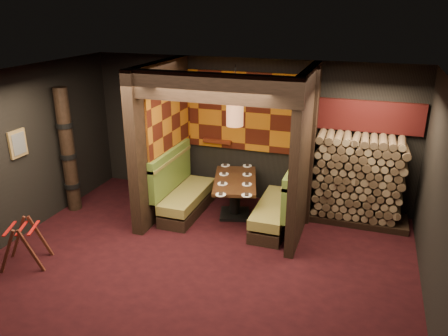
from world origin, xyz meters
TOP-DOWN VIEW (x-y plane):
  - floor at (0.00, 0.00)m, footprint 6.50×5.50m
  - ceiling at (0.00, 0.00)m, footprint 6.50×5.50m
  - wall_back at (0.00, 2.76)m, footprint 6.50×0.02m
  - wall_front at (0.00, -2.76)m, footprint 6.50×0.02m
  - wall_left at (-3.26, 0.00)m, footprint 0.02×5.50m
  - wall_right at (3.26, 0.00)m, footprint 0.02×5.50m
  - partition_left at (-1.35, 1.65)m, footprint 0.20×2.20m
  - partition_right at (1.30, 1.70)m, footprint 0.15×2.10m
  - header_beam at (-0.02, 0.70)m, footprint 2.85×0.18m
  - tapa_back_panel at (-0.02, 2.71)m, footprint 2.40×0.06m
  - tapa_side_panel at (-1.23, 1.82)m, footprint 0.04×1.85m
  - lacquer_shelf at (-0.60, 2.65)m, footprint 0.60×0.12m
  - booth_bench_left at (-0.96, 1.65)m, footprint 0.68×1.60m
  - booth_bench_right at (0.93, 1.65)m, footprint 0.68×1.60m
  - dining_table at (0.04, 1.82)m, footprint 1.11×1.56m
  - place_settings at (0.04, 1.82)m, footprint 1.00×1.69m
  - pendant_lamp at (0.04, 1.77)m, footprint 0.30×0.30m
  - framed_picture at (-3.22, 0.10)m, footprint 0.05×0.36m
  - luggage_rack at (-2.52, -0.80)m, footprint 0.83×0.72m
  - totem_column at (-3.05, 1.10)m, footprint 0.31×0.31m
  - firewood_stack at (2.29, 2.35)m, footprint 1.73×0.70m
  - mosaic_header at (2.29, 2.68)m, footprint 1.83×0.10m
  - bay_front_post at (1.39, 1.96)m, footprint 0.08×0.08m

SIDE VIEW (x-z plane):
  - floor at x=0.00m, z-range -0.02..0.00m
  - luggage_rack at x=-2.52m, z-range 0.00..0.75m
  - booth_bench_left at x=-0.96m, z-range -0.17..0.97m
  - booth_bench_right at x=0.93m, z-range -0.17..0.97m
  - dining_table at x=0.04m, z-range 0.14..0.88m
  - place_settings at x=0.04m, z-range 0.74..0.77m
  - firewood_stack at x=2.29m, z-range 0.00..1.64m
  - lacquer_shelf at x=-0.60m, z-range 1.15..1.21m
  - totem_column at x=-3.05m, z-range -0.01..2.39m
  - wall_back at x=0.00m, z-range 0.00..2.85m
  - wall_front at x=0.00m, z-range 0.00..2.85m
  - wall_left at x=-3.26m, z-range 0.00..2.85m
  - wall_right at x=3.26m, z-range 0.00..2.85m
  - partition_left at x=-1.35m, z-range 0.00..2.85m
  - partition_right at x=1.30m, z-range 0.00..2.85m
  - bay_front_post at x=1.39m, z-range 0.00..2.85m
  - framed_picture at x=-3.22m, z-range 1.39..1.85m
  - tapa_back_panel at x=-0.02m, z-range 1.04..2.60m
  - tapa_side_panel at x=-1.23m, z-range 1.12..2.58m
  - mosaic_header at x=2.29m, z-range 1.64..2.20m
  - pendant_lamp at x=0.04m, z-range 1.48..2.54m
  - header_beam at x=-0.02m, z-range 2.41..2.85m
  - ceiling at x=0.00m, z-range 2.85..2.87m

